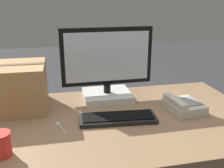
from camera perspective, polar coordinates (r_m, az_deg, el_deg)
The scene contains 6 objects.
monitor at distance 1.61m, azimuth -1.09°, elevation 3.05°, with size 0.56×0.26×0.45m.
keyboard at distance 1.39m, azimuth 1.29°, elevation -7.42°, with size 0.41×0.18×0.03m.
desk_phone at distance 1.54m, azimuth 15.24°, elevation -4.62°, with size 0.19×0.22×0.08m.
paper_cup_right at distance 1.18m, azimuth -23.04°, elevation -11.99°, with size 0.09×0.09×0.10m.
spoon at distance 1.36m, azimuth -11.40°, elevation -8.87°, with size 0.06×0.14×0.00m.
cardboard_box at distance 1.59m, azimuth -21.06°, elevation -0.69°, with size 0.39×0.33×0.26m.
Camera 1 is at (-0.17, -1.24, 1.36)m, focal length 42.00 mm.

